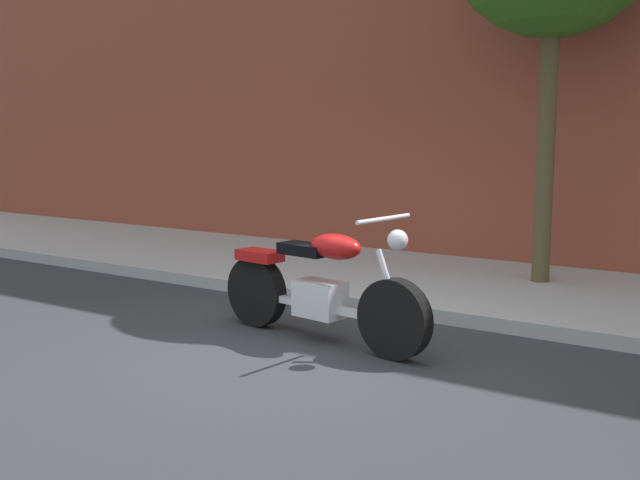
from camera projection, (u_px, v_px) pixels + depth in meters
name	position (u px, v px, depth m)	size (l,w,h in m)	color
ground_plane	(292.00, 356.00, 6.25)	(60.00, 60.00, 0.00)	#303335
sidewalk	(445.00, 284.00, 8.83)	(24.06, 3.03, 0.14)	#AFAFAF
motorcycle	(320.00, 290.00, 6.62)	(2.28, 0.73, 1.17)	black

